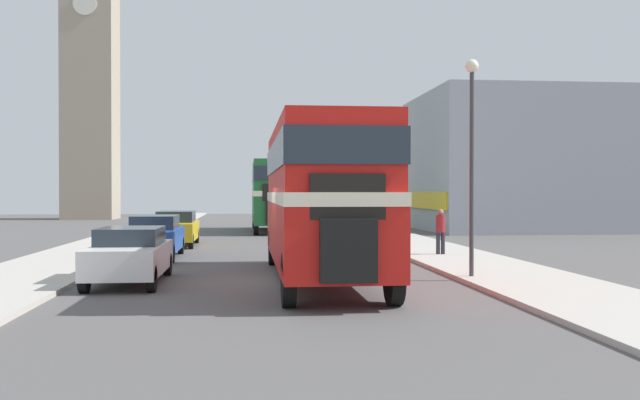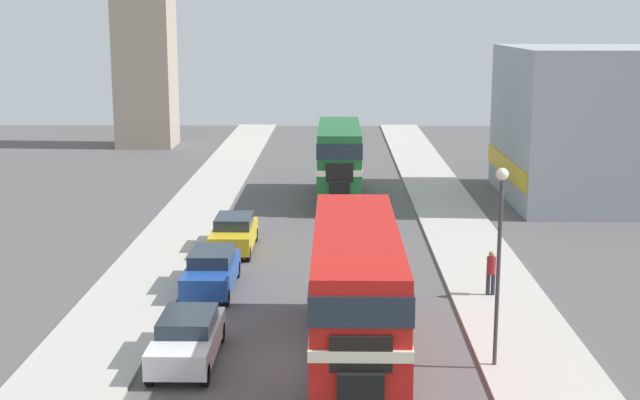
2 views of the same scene
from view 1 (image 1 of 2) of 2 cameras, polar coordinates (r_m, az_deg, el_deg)
The scene contains 12 objects.
ground_plane at distance 19.17m, azimuth -3.96°, elevation -6.54°, with size 120.00×120.00×0.00m, color #565454.
sidewalk_right at distance 20.53m, azimuth 15.33°, elevation -5.91°, with size 3.50×120.00×0.12m.
sidewalk_left at distance 20.10m, azimuth -23.69°, elevation -6.09°, with size 3.50×120.00×0.12m.
double_decker_bus at distance 19.21m, azimuth 0.01°, elevation 0.83°, with size 2.53×10.86×4.10m.
bus_distant at distance 43.48m, azimuth -3.84°, elevation 0.81°, with size 2.38×9.61×4.23m.
car_parked_near at distance 19.37m, azimuth -14.96°, elevation -4.22°, with size 1.77×4.35×1.46m.
car_parked_mid at distance 26.45m, azimuth -13.07°, elevation -2.85°, with size 1.74×4.50×1.55m.
car_parked_far at distance 32.31m, azimuth -11.44°, elevation -2.21°, with size 1.77×4.36×1.55m.
pedestrian_walking at distance 26.48m, azimuth 9.62°, elevation -2.27°, with size 0.33×0.33×1.65m.
street_lamp at distance 19.74m, azimuth 12.05°, elevation 5.16°, with size 0.36×0.36×5.86m.
church_tower at distance 68.14m, azimuth -17.90°, elevation 13.13°, with size 4.62×4.62×33.61m.
shop_building_block at distance 48.75m, azimuth 19.80°, elevation 2.82°, with size 20.24×11.68×8.57m.
Camera 1 is at (-0.65, -19.00, 2.39)m, focal length 40.00 mm.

